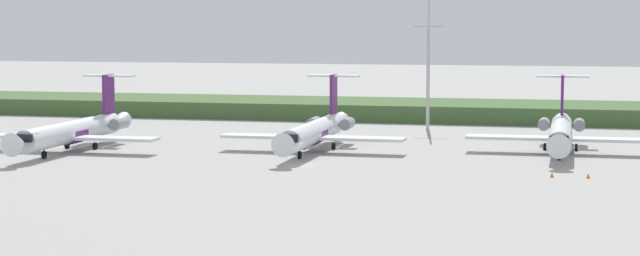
% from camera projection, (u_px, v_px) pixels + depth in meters
% --- Properties ---
extents(ground_plane, '(500.00, 500.00, 0.00)m').
position_uv_depth(ground_plane, '(349.00, 137.00, 151.33)').
color(ground_plane, '#9E9B96').
extents(grass_berm, '(320.00, 20.00, 2.74)m').
position_uv_depth(grass_berm, '(387.00, 109.00, 181.63)').
color(grass_berm, '#426033').
rests_on(grass_berm, ground).
extents(regional_jet_nearest, '(22.81, 31.00, 9.00)m').
position_uv_depth(regional_jet_nearest, '(74.00, 130.00, 135.26)').
color(regional_jet_nearest, silver).
rests_on(regional_jet_nearest, ground).
extents(regional_jet_second, '(22.81, 31.00, 9.00)m').
position_uv_depth(regional_jet_second, '(315.00, 131.00, 135.11)').
color(regional_jet_second, silver).
rests_on(regional_jet_second, ground).
extents(regional_jet_third, '(22.81, 31.00, 9.00)m').
position_uv_depth(regional_jet_third, '(561.00, 132.00, 133.75)').
color(regional_jet_third, silver).
rests_on(regional_jet_third, ground).
extents(antenna_mast, '(4.40, 0.50, 23.36)m').
position_uv_depth(antenna_mast, '(428.00, 64.00, 161.94)').
color(antenna_mast, '#B2B2B7').
rests_on(antenna_mast, ground).
extents(safety_cone_front_marker, '(0.44, 0.44, 0.55)m').
position_uv_depth(safety_cone_front_marker, '(552.00, 175.00, 112.44)').
color(safety_cone_front_marker, orange).
rests_on(safety_cone_front_marker, ground).
extents(safety_cone_mid_marker, '(0.44, 0.44, 0.55)m').
position_uv_depth(safety_cone_mid_marker, '(588.00, 176.00, 111.73)').
color(safety_cone_mid_marker, orange).
rests_on(safety_cone_mid_marker, ground).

